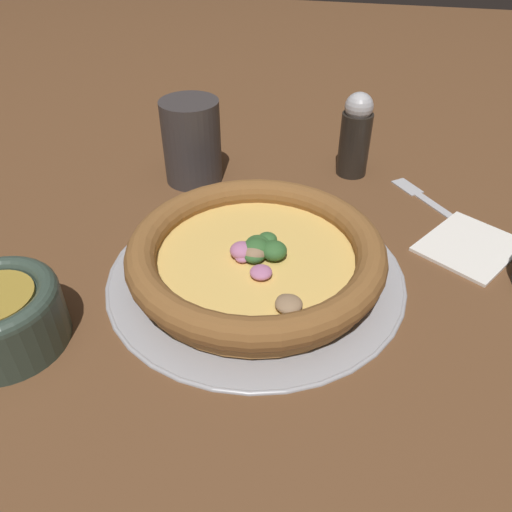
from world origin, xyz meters
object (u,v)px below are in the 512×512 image
drinking_cup (192,142)px  pizza (256,254)px  napkin (470,245)px  fork (432,203)px  pizza_tray (256,271)px  pepper_shaker (355,135)px

drinking_cup → pizza: bearing=-144.4°
napkin → fork: bearing=23.4°
pizza_tray → napkin: (0.11, -0.24, 0.00)m
pizza_tray → napkin: 0.26m
drinking_cup → napkin: bearing=-102.8°
napkin → pepper_shaker: bearing=44.7°
pizza → drinking_cup: 0.24m
drinking_cup → napkin: size_ratio=0.79×
drinking_cup → pepper_shaker: pepper_shaker is taller
pizza → drinking_cup: size_ratio=2.41×
pepper_shaker → fork: bearing=-119.4°
fork → napkin: bearing=163.9°
fork → pepper_shaker: bearing=21.2°
napkin → pizza_tray: bearing=114.3°
napkin → pizza: bearing=114.3°
fork → pizza_tray: bearing=95.5°
fork → pizza: bearing=95.6°
pizza_tray → fork: size_ratio=2.33×
pizza_tray → drinking_cup: (0.19, 0.14, 0.05)m
pizza_tray → pepper_shaker: size_ratio=2.72×
napkin → fork: (0.09, 0.04, -0.00)m
pizza → drinking_cup: drinking_cup is taller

